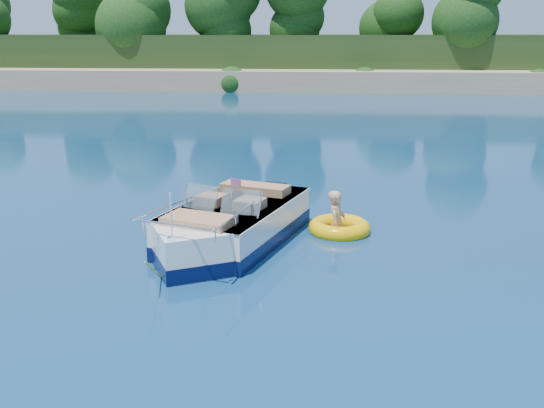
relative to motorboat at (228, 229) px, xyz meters
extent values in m
plane|color=#0B284F|center=(3.03, -1.58, -0.35)|extent=(160.00, 160.00, 0.00)
cube|color=#917354|center=(3.03, 36.42, 0.15)|extent=(170.00, 8.00, 2.00)
cube|color=black|center=(3.03, 63.42, 0.65)|extent=(170.00, 56.00, 6.00)
cylinder|color=black|center=(-14.97, 38.92, 2.75)|extent=(0.44, 0.44, 3.20)
sphere|color=black|center=(-14.97, 38.92, 5.79)|extent=(5.28, 5.28, 5.28)
cylinder|color=black|center=(3.03, 40.42, 2.95)|extent=(0.44, 0.44, 3.60)
sphere|color=black|center=(3.03, 40.42, 6.37)|extent=(5.94, 5.94, 5.94)
cube|color=white|center=(0.11, 0.35, -0.06)|extent=(2.92, 4.00, 1.00)
cube|color=white|center=(-0.42, -1.27, -0.06)|extent=(1.81, 1.81, 1.00)
cube|color=#080E36|center=(0.11, 0.35, -0.20)|extent=(2.96, 4.05, 0.28)
cube|color=#080E36|center=(-0.42, -1.27, -0.20)|extent=(1.84, 1.84, 0.28)
cube|color=#A98059|center=(0.20, 0.62, 0.22)|extent=(2.23, 2.86, 0.09)
cube|color=white|center=(0.11, 0.35, 0.41)|extent=(2.96, 4.01, 0.06)
cube|color=black|center=(0.72, 2.21, -0.02)|extent=(0.60, 0.48, 0.85)
cube|color=#8C9EA5|center=(-0.50, -0.15, 0.69)|extent=(0.78, 0.55, 0.46)
cube|color=#8C9EA5|center=(0.31, -0.42, 0.69)|extent=(0.77, 0.38, 0.46)
cube|color=tan|center=(-0.37, 0.25, 0.44)|extent=(0.66, 0.66, 0.38)
cube|color=tan|center=(0.45, -0.01, 0.44)|extent=(0.66, 0.66, 0.38)
cube|color=tan|center=(0.41, 1.25, 0.44)|extent=(1.57, 0.96, 0.36)
cube|color=tan|center=(-0.36, -1.10, 0.42)|extent=(1.41, 1.07, 0.32)
cylinder|color=white|center=(-0.64, -1.96, 0.84)|extent=(0.03, 0.03, 0.81)
cube|color=#FF341C|center=(0.23, -0.39, 1.06)|extent=(0.20, 0.08, 0.13)
cube|color=silver|center=(-0.65, -2.00, 0.47)|extent=(0.11, 0.08, 0.05)
cylinder|color=yellow|center=(-0.89, -2.27, -0.02)|extent=(0.06, 1.02, 0.73)
torus|color=#FFBA03|center=(2.25, 1.05, -0.26)|extent=(1.53, 1.53, 0.35)
torus|color=#B71909|center=(2.25, 1.05, -0.24)|extent=(1.26, 1.26, 0.12)
imported|color=tan|center=(2.20, 0.97, -0.35)|extent=(0.55, 0.86, 1.56)
camera|label=1|loc=(1.84, -11.42, 3.77)|focal=40.00mm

